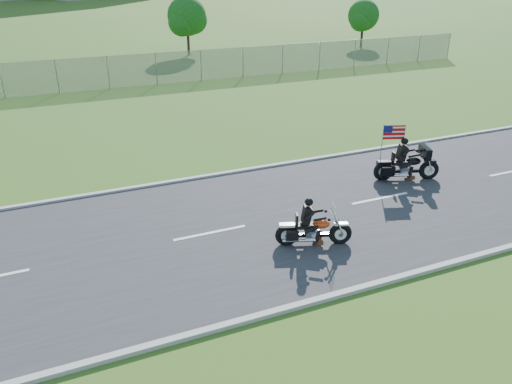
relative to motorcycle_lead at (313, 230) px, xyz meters
name	(u,v)px	position (x,y,z in m)	size (l,w,h in m)	color
ground	(272,222)	(-0.45, 1.70, -0.47)	(420.00, 420.00, 0.00)	#1F4716
road	(272,221)	(-0.45, 1.70, -0.45)	(120.00, 8.00, 0.04)	#28282B
curb_north	(227,173)	(-0.45, 5.75, -0.42)	(120.00, 0.18, 0.12)	#9E9B93
curb_south	(343,294)	(-0.45, -2.35, -0.42)	(120.00, 0.18, 0.12)	#9E9B93
fence	(57,76)	(-5.45, 21.70, 0.53)	(60.00, 0.03, 2.00)	gray
tree_fence_near	(187,18)	(5.59, 31.74, 2.51)	(3.52, 3.28, 4.75)	#382316
tree_fence_far	(363,17)	(21.59, 29.74, 2.17)	(3.08, 2.87, 4.20)	#382316
motorcycle_lead	(313,230)	(0.00, 0.00, 0.00)	(2.09, 1.01, 1.46)	black
motorcycle_follow	(407,166)	(5.35, 2.71, 0.09)	(2.34, 1.18, 2.02)	black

